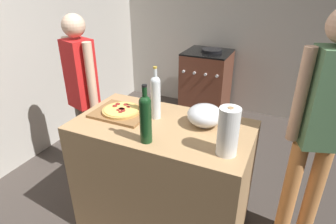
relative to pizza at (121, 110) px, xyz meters
name	(u,v)px	position (x,y,z in m)	size (l,w,h in m)	color
ground_plane	(192,164)	(0.28, 0.85, -0.98)	(3.97, 3.78, 0.02)	#3F3833
kitchen_wall_rear	(237,20)	(0.28, 2.50, 0.33)	(3.97, 0.10, 2.60)	#BCB7AD
kitchen_wall_left	(52,30)	(-1.46, 0.85, 0.33)	(0.10, 3.78, 2.60)	#BCB7AD
counter	(163,178)	(0.34, -0.02, -0.50)	(1.23, 0.68, 0.94)	tan
cutting_board	(122,113)	(0.00, 0.00, -0.02)	(0.40, 0.32, 0.02)	olive
pizza	(121,110)	(0.00, 0.00, 0.00)	(0.28, 0.28, 0.03)	tan
mixing_bowl	(205,115)	(0.61, 0.09, 0.04)	(0.24, 0.24, 0.15)	#B2B2B7
paper_towel_roll	(228,132)	(0.83, -0.18, 0.11)	(0.12, 0.12, 0.29)	white
wine_bottle_dark	(156,96)	(0.26, 0.06, 0.14)	(0.07, 0.07, 0.38)	silver
wine_bottle_clear	(146,117)	(0.35, -0.26, 0.14)	(0.07, 0.07, 0.37)	#143819
stove	(206,84)	(0.01, 2.10, -0.50)	(0.61, 0.61, 0.97)	brown
person_in_stripes	(83,92)	(-0.59, 0.26, -0.05)	(0.38, 0.26, 1.59)	slate
person_in_red	(320,125)	(1.31, 0.28, 0.03)	(0.37, 0.26, 1.72)	#D88C4C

